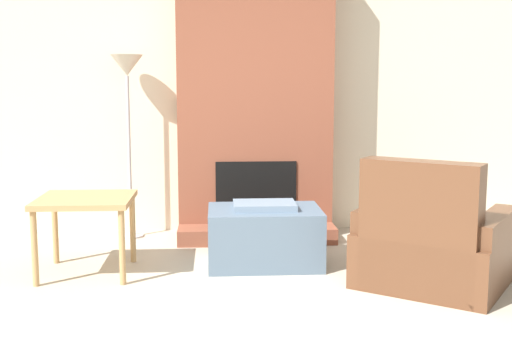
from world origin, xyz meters
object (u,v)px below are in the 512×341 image
Objects in this scene: armchair at (432,248)px; floor_lamp_left at (127,81)px; ottoman at (264,236)px; side_table at (86,207)px.

armchair is 2.98m from floor_lamp_left.
armchair is 0.79× the size of floor_lamp_left.
floor_lamp_left is at bearing 139.95° from ottoman.
armchair is at bearing -27.85° from ottoman.
floor_lamp_left reaches higher than side_table.
side_table is (-1.33, -0.15, 0.27)m from ottoman.
floor_lamp_left is (-1.15, 0.97, 1.19)m from ottoman.
ottoman is at bearing -40.05° from floor_lamp_left.
ottoman is 1.28× the size of side_table.
armchair is (1.12, -0.59, 0.04)m from ottoman.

